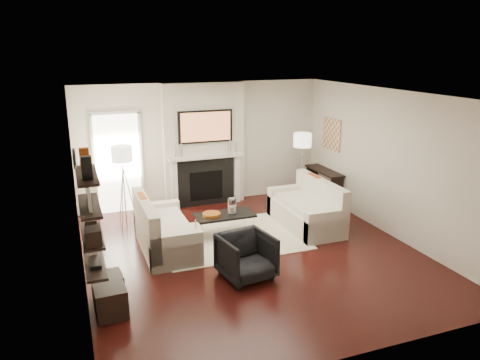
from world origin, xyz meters
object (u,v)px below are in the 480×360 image
object	(u,v)px
coffee_table	(224,215)
lamp_right_shade	(303,140)
loveseat_right_base	(305,216)
armchair	(246,254)
ottoman_near	(108,288)
loveseat_left_base	(166,238)
lamp_left_shade	(122,154)

from	to	relation	value
coffee_table	lamp_right_shade	size ratio (longest dim) A/B	2.75
loveseat_right_base	armchair	distance (m)	2.45
lamp_right_shade	ottoman_near	xyz separation A→B (m)	(-4.52, -2.91, -1.25)
loveseat_left_base	ottoman_near	size ratio (longest dim) A/B	4.50
armchair	lamp_right_shade	size ratio (longest dim) A/B	1.91
loveseat_right_base	lamp_left_shade	world-z (taller)	lamp_left_shade
armchair	lamp_left_shade	world-z (taller)	lamp_left_shade
lamp_right_shade	lamp_left_shade	bearing A→B (deg)	-179.84
loveseat_left_base	lamp_left_shade	size ratio (longest dim) A/B	4.50
armchair	ottoman_near	distance (m)	2.06
loveseat_left_base	armchair	distance (m)	1.75
coffee_table	lamp_left_shade	xyz separation A→B (m)	(-1.66, 1.21, 1.05)
lamp_left_shade	lamp_right_shade	distance (m)	3.90
loveseat_right_base	armchair	xyz separation A→B (m)	(-1.86, -1.59, 0.17)
loveseat_right_base	lamp_left_shade	bearing A→B (deg)	157.96
loveseat_right_base	armchair	size ratio (longest dim) A/B	2.35
loveseat_right_base	lamp_right_shade	world-z (taller)	lamp_right_shade
loveseat_right_base	armchair	world-z (taller)	armchair
lamp_left_shade	ottoman_near	world-z (taller)	lamp_left_shade
coffee_table	loveseat_right_base	bearing A→B (deg)	-4.43
loveseat_right_base	coffee_table	world-z (taller)	same
loveseat_left_base	loveseat_right_base	xyz separation A→B (m)	(2.79, 0.11, 0.00)
loveseat_left_base	armchair	world-z (taller)	armchair
loveseat_left_base	ottoman_near	bearing A→B (deg)	-127.75
ottoman_near	loveseat_right_base	bearing A→B (deg)	21.71
armchair	lamp_left_shade	distance (m)	3.42
lamp_left_shade	loveseat_left_base	bearing A→B (deg)	-70.73
coffee_table	lamp_right_shade	world-z (taller)	lamp_right_shade
coffee_table	lamp_left_shade	bearing A→B (deg)	143.97
coffee_table	ottoman_near	bearing A→B (deg)	-143.52
lamp_right_shade	coffee_table	bearing A→B (deg)	-151.42
coffee_table	armchair	distance (m)	1.73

